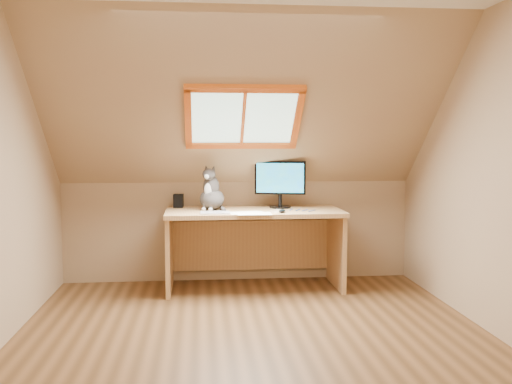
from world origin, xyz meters
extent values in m
plane|color=brown|center=(0.00, 0.00, 0.00)|extent=(3.50, 3.50, 0.00)
cube|color=tan|center=(0.00, -1.75, 1.20)|extent=(3.50, 0.02, 2.40)
cube|color=tan|center=(1.75, 0.00, 1.20)|extent=(0.02, 3.50, 2.40)
cube|color=tan|center=(0.00, 1.75, 0.50)|extent=(3.50, 0.02, 1.00)
cube|color=tan|center=(0.00, 0.97, 1.70)|extent=(3.50, 1.56, 1.41)
cube|color=#B2E0CC|center=(0.00, 1.05, 1.63)|extent=(0.90, 0.53, 0.48)
cube|color=#C23F12|center=(0.00, 1.05, 1.63)|extent=(1.02, 0.64, 0.59)
cube|color=tan|center=(0.13, 1.38, 0.74)|extent=(1.67, 0.73, 0.04)
cube|color=tan|center=(-0.68, 1.38, 0.36)|extent=(0.04, 0.66, 0.72)
cube|color=tan|center=(0.93, 1.38, 0.36)|extent=(0.04, 0.66, 0.72)
cube|color=tan|center=(0.13, 1.71, 0.36)|extent=(1.57, 0.03, 0.50)
cylinder|color=black|center=(0.40, 1.51, 0.77)|extent=(0.21, 0.21, 0.02)
cylinder|color=black|center=(0.40, 1.51, 0.84)|extent=(0.03, 0.03, 0.11)
cube|color=black|center=(0.40, 1.51, 1.06)|extent=(0.49, 0.14, 0.32)
cube|color=blue|center=(0.39, 1.48, 1.06)|extent=(0.45, 0.10, 0.29)
ellipsoid|color=#494340|center=(-0.27, 1.44, 0.86)|extent=(0.33, 0.36, 0.20)
ellipsoid|color=#494340|center=(-0.28, 1.42, 0.98)|extent=(0.20, 0.20, 0.22)
ellipsoid|color=silver|center=(-0.31, 1.36, 0.96)|extent=(0.09, 0.07, 0.13)
ellipsoid|color=#494340|center=(-0.30, 1.38, 1.10)|extent=(0.16, 0.15, 0.11)
sphere|color=silver|center=(-0.32, 1.33, 1.08)|extent=(0.04, 0.04, 0.04)
cone|color=#494340|center=(-0.32, 1.41, 1.16)|extent=(0.07, 0.07, 0.07)
cone|color=#494340|center=(-0.26, 1.38, 1.16)|extent=(0.07, 0.07, 0.07)
cube|color=black|center=(-0.60, 1.63, 0.83)|extent=(0.10, 0.10, 0.13)
cube|color=#B2B2B7|center=(-0.25, 1.16, 0.77)|extent=(0.27, 0.19, 0.01)
ellipsoid|color=black|center=(0.36, 1.13, 0.78)|extent=(0.09, 0.12, 0.03)
cube|color=white|center=(0.10, 1.12, 0.76)|extent=(0.33, 0.27, 0.00)
cube|color=white|center=(0.10, 1.12, 0.76)|extent=(0.32, 0.24, 0.00)
cube|color=white|center=(0.10, 1.12, 0.77)|extent=(0.35, 0.30, 0.00)
camera|label=1|loc=(-0.38, -3.98, 1.43)|focal=40.00mm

